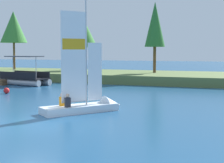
% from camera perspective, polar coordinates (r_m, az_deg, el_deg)
% --- Properties ---
extents(ground_plane, '(200.00, 200.00, 0.00)m').
position_cam_1_polar(ground_plane, '(16.50, -12.77, -6.85)').
color(ground_plane, navy).
extents(shore_bank, '(80.00, 10.25, 0.91)m').
position_cam_1_polar(shore_bank, '(38.74, 7.17, 0.69)').
color(shore_bank, '#5B703D').
rests_on(shore_bank, ground).
extents(shoreline_tree_midleft, '(3.44, 3.44, 7.54)m').
position_cam_1_polar(shoreline_tree_midleft, '(47.75, -15.71, 8.50)').
color(shoreline_tree_midleft, brown).
rests_on(shoreline_tree_midleft, shore_bank).
extents(shoreline_tree_centre, '(3.55, 3.55, 6.51)m').
position_cam_1_polar(shoreline_tree_centre, '(44.62, -4.68, 7.85)').
color(shoreline_tree_centre, brown).
rests_on(shoreline_tree_centre, shore_bank).
extents(shoreline_tree_midright, '(2.25, 2.25, 7.82)m').
position_cam_1_polar(shoreline_tree_midright, '(39.42, 6.99, 9.14)').
color(shoreline_tree_midright, brown).
rests_on(shoreline_tree_midright, shore_bank).
extents(wooden_dock, '(1.57, 5.21, 0.51)m').
position_cam_1_polar(wooden_dock, '(37.94, -16.03, 0.14)').
color(wooden_dock, brown).
rests_on(wooden_dock, ground).
extents(sailboat, '(3.87, 4.56, 6.48)m').
position_cam_1_polar(sailboat, '(19.61, -3.32, -3.52)').
color(sailboat, silver).
rests_on(sailboat, ground).
extents(pontoon_boat, '(5.59, 3.12, 2.84)m').
position_cam_1_polar(pontoon_boat, '(35.72, -14.02, 0.55)').
color(pontoon_boat, '#B2B2B7').
rests_on(pontoon_boat, ground).
extents(channel_buoy, '(0.47, 0.47, 0.47)m').
position_cam_1_polar(channel_buoy, '(28.70, -16.77, -1.44)').
color(channel_buoy, red).
rests_on(channel_buoy, ground).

